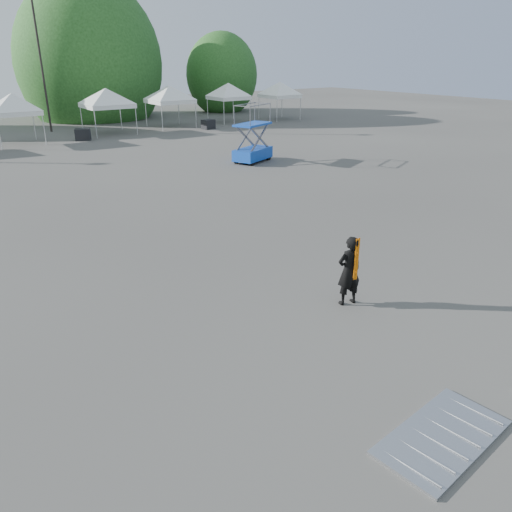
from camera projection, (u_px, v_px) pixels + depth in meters
ground at (261, 281)px, 13.45m from camera, size 120.00×120.00×0.00m
light_pole_east at (40, 56)px, 37.09m from camera, size 0.60×0.25×9.80m
tree_mid_e at (90, 64)px, 45.85m from camera, size 5.12×5.12×7.79m
tree_far_e at (222, 75)px, 51.82m from camera, size 3.84×3.84×5.84m
tent_e at (12, 97)px, 32.55m from camera, size 4.15×4.15×3.88m
tent_f at (106, 92)px, 36.94m from camera, size 4.69×4.69×3.88m
tent_g at (169, 89)px, 40.41m from camera, size 4.57×4.57×3.88m
tent_h at (228, 86)px, 43.57m from camera, size 4.17×4.17×3.88m
tent_extra_8 at (280, 85)px, 45.36m from camera, size 4.15×4.15×3.88m
man at (349, 271)px, 11.92m from camera, size 0.70×0.53×1.74m
scissor_lift at (253, 133)px, 27.66m from camera, size 2.72×2.07×3.14m
barrier_left at (442, 436)px, 7.93m from camera, size 2.46×1.41×0.07m
crate_mid at (83, 135)px, 35.13m from camera, size 1.25×1.13×0.80m
crate_east at (208, 124)px, 40.41m from camera, size 1.06×0.89×0.74m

